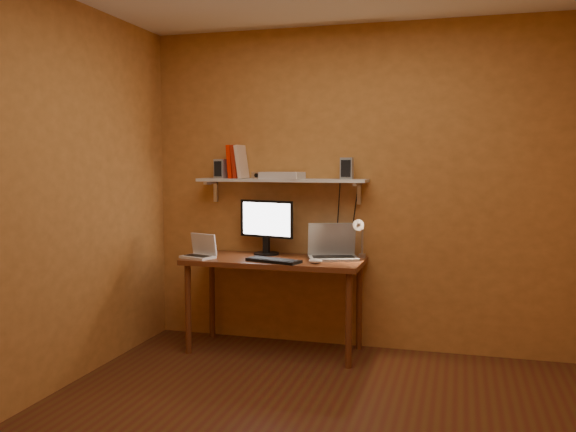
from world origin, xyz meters
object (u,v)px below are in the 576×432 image
(desk, at_px, (275,269))
(netbook, at_px, (201,251))
(wall_shelf, at_px, (281,181))
(mouse, at_px, (316,261))
(desk_lamp, at_px, (360,233))
(shelf_camera, at_px, (257,175))
(speaker_left, at_px, (221,169))
(router, at_px, (282,175))
(keyboard, at_px, (274,261))
(monitor, at_px, (266,224))
(speaker_right, at_px, (347,168))
(laptop, at_px, (333,249))

(desk, bearing_deg, netbook, -167.15)
(wall_shelf, distance_m, mouse, 0.78)
(desk_lamp, bearing_deg, shelf_camera, 178.90)
(speaker_left, xyz_separation_m, router, (0.54, -0.01, -0.05))
(mouse, bearing_deg, desk_lamp, 51.91)
(shelf_camera, bearing_deg, keyboard, -53.33)
(mouse, height_order, router, router)
(monitor, distance_m, router, 0.42)
(speaker_right, bearing_deg, wall_shelf, 178.94)
(desk, distance_m, desk_lamp, 0.73)
(netbook, height_order, keyboard, netbook)
(keyboard, bearing_deg, shelf_camera, 143.27)
(keyboard, relative_size, router, 1.31)
(monitor, height_order, desk_lamp, monitor)
(monitor, height_order, netbook, monitor)
(wall_shelf, bearing_deg, speaker_right, 0.10)
(wall_shelf, distance_m, desk_lamp, 0.77)
(laptop, xyz_separation_m, shelf_camera, (-0.63, 0.03, 0.58))
(shelf_camera, bearing_deg, speaker_left, 171.77)
(speaker_left, bearing_deg, desk_lamp, 9.67)
(wall_shelf, distance_m, laptop, 0.70)
(netbook, bearing_deg, monitor, 52.84)
(keyboard, xyz_separation_m, router, (-0.03, 0.35, 0.64))
(speaker_right, bearing_deg, keyboard, -144.39)
(wall_shelf, xyz_separation_m, speaker_right, (0.54, 0.00, 0.10))
(netbook, distance_m, keyboard, 0.62)
(speaker_left, distance_m, speaker_right, 1.06)
(keyboard, bearing_deg, mouse, 19.27)
(desk, height_order, desk_lamp, desk_lamp)
(laptop, xyz_separation_m, netbook, (-1.02, -0.25, -0.02))
(speaker_left, relative_size, shelf_camera, 1.65)
(netbook, height_order, shelf_camera, shelf_camera)
(netbook, relative_size, speaker_right, 1.72)
(desk_lamp, xyz_separation_m, speaker_left, (-1.19, 0.06, 0.50))
(laptop, height_order, keyboard, laptop)
(netbook, bearing_deg, shelf_camera, 54.02)
(monitor, relative_size, netbook, 1.66)
(monitor, xyz_separation_m, netbook, (-0.45, -0.31, -0.20))
(speaker_right, distance_m, shelf_camera, 0.73)
(mouse, bearing_deg, netbook, -174.01)
(netbook, relative_size, shelf_camera, 3.03)
(wall_shelf, relative_size, keyboard, 3.25)
(netbook, relative_size, keyboard, 0.68)
(monitor, distance_m, speaker_right, 0.81)
(laptop, height_order, desk_lamp, desk_lamp)
(mouse, distance_m, shelf_camera, 0.90)
(wall_shelf, relative_size, mouse, 12.86)
(wall_shelf, relative_size, shelf_camera, 14.51)
(speaker_right, bearing_deg, desk, -161.22)
(shelf_camera, bearing_deg, router, 10.32)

